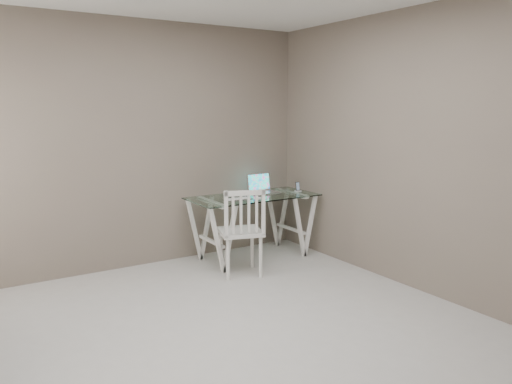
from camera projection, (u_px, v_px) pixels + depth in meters
room at (236, 115)px, 3.50m from camera, size 4.50×4.52×2.71m
desk at (253, 226)px, 5.87m from camera, size 1.50×0.70×0.75m
chair at (242, 228)px, 5.21m from camera, size 0.54×0.54×0.94m
laptop at (262, 188)px, 6.03m from camera, size 0.33×0.26×0.23m
keyboard at (238, 199)px, 5.59m from camera, size 0.31×0.13×0.01m
mouse at (258, 198)px, 5.55m from camera, size 0.11×0.07×0.04m
phone_dock at (298, 189)px, 6.10m from camera, size 0.06×0.06×0.12m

